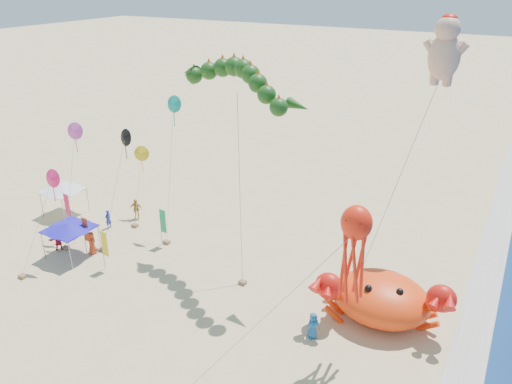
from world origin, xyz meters
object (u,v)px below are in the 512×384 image
(crab_inflatable, at_px, (381,297))
(dragon_kite, at_px, (235,85))
(cherub_kite, at_px, (445,49))
(canopy_white, at_px, (63,188))
(octopus_kite, at_px, (353,247))
(canopy_blue, at_px, (69,226))

(crab_inflatable, xyz_separation_m, dragon_kite, (-10.87, 1.36, 11.38))
(cherub_kite, distance_m, canopy_white, 31.73)
(crab_inflatable, distance_m, octopus_kite, 6.79)
(dragon_kite, xyz_separation_m, octopus_kite, (10.12, -5.45, -6.02))
(crab_inflatable, bearing_deg, dragon_kite, 172.85)
(crab_inflatable, distance_m, dragon_kite, 15.80)
(dragon_kite, distance_m, canopy_blue, 16.17)
(canopy_blue, height_order, canopy_white, same)
(cherub_kite, xyz_separation_m, octopus_kite, (-1.17, -11.18, -8.27))
(octopus_kite, bearing_deg, canopy_white, 169.90)
(canopy_blue, relative_size, canopy_white, 1.03)
(dragon_kite, height_order, canopy_blue, dragon_kite)
(crab_inflatable, height_order, octopus_kite, octopus_kite)
(cherub_kite, height_order, canopy_blue, cherub_kite)
(crab_inflatable, distance_m, canopy_blue, 22.38)
(crab_inflatable, relative_size, cherub_kite, 0.46)
(cherub_kite, bearing_deg, octopus_kite, -95.95)
(dragon_kite, xyz_separation_m, canopy_blue, (-11.15, -5.24, -10.48))
(dragon_kite, relative_size, octopus_kite, 1.54)
(crab_inflatable, relative_size, canopy_blue, 2.39)
(crab_inflatable, relative_size, dragon_kite, 0.56)
(crab_inflatable, distance_m, canopy_white, 27.98)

